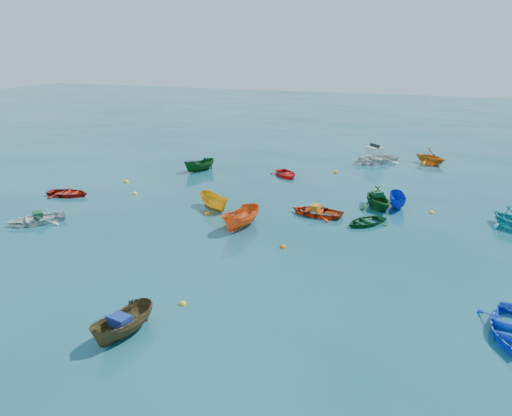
% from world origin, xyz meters
% --- Properties ---
extents(ground, '(160.00, 160.00, 0.00)m').
position_xyz_m(ground, '(0.00, 0.00, 0.00)').
color(ground, '#0A3F4D').
rests_on(ground, ground).
extents(dinghy_white_near, '(3.61, 3.70, 0.63)m').
position_xyz_m(dinghy_white_near, '(-11.00, -0.58, 0.00)').
color(dinghy_white_near, beige).
rests_on(dinghy_white_near, ground).
extents(sampan_brown_mid, '(1.50, 2.86, 1.05)m').
position_xyz_m(sampan_brown_mid, '(0.17, -8.48, 0.00)').
color(sampan_brown_mid, '#503C1D').
rests_on(sampan_brown_mid, ground).
extents(sampan_yellow_mid, '(2.88, 2.44, 1.07)m').
position_xyz_m(sampan_yellow_mid, '(-2.70, 5.11, 0.00)').
color(sampan_yellow_mid, '#EFA515').
rests_on(sampan_yellow_mid, ground).
extents(dinghy_green_e, '(2.95, 3.07, 0.52)m').
position_xyz_m(dinghy_green_e, '(6.25, 5.55, 0.00)').
color(dinghy_green_e, '#114B22').
rests_on(dinghy_green_e, ground).
extents(dinghy_cyan_se, '(3.07, 3.17, 1.28)m').
position_xyz_m(dinghy_cyan_se, '(13.60, 7.82, 0.00)').
color(dinghy_cyan_se, teal).
rests_on(dinghy_cyan_se, ground).
extents(dinghy_red_nw, '(3.05, 2.40, 0.57)m').
position_xyz_m(dinghy_red_nw, '(-12.88, 4.23, 0.00)').
color(dinghy_red_nw, '#9F180D').
rests_on(dinghy_red_nw, ground).
extents(sampan_orange_n, '(1.79, 3.30, 1.21)m').
position_xyz_m(sampan_orange_n, '(0.01, 2.67, 0.00)').
color(sampan_orange_n, '#EE5A16').
rests_on(sampan_orange_n, ground).
extents(dinghy_green_n, '(3.55, 3.65, 1.46)m').
position_xyz_m(dinghy_green_n, '(6.51, 8.62, 0.00)').
color(dinghy_green_n, '#114A19').
rests_on(dinghy_green_n, ground).
extents(dinghy_red_ne, '(3.22, 2.43, 0.63)m').
position_xyz_m(dinghy_red_ne, '(3.35, 6.14, 0.00)').
color(dinghy_red_ne, '#B7360F').
rests_on(dinghy_red_ne, ground).
extents(sampan_blue_far, '(1.39, 2.68, 0.99)m').
position_xyz_m(sampan_blue_far, '(7.64, 9.28, 0.00)').
color(sampan_blue_far, '#0F29C0').
rests_on(sampan_blue_far, ground).
extents(dinghy_red_far, '(3.16, 3.29, 0.56)m').
position_xyz_m(dinghy_red_far, '(-0.94, 14.00, 0.00)').
color(dinghy_red_far, red).
rests_on(dinghy_red_far, ground).
extents(dinghy_orange_far, '(3.69, 3.59, 1.48)m').
position_xyz_m(dinghy_orange_far, '(9.07, 21.88, 0.00)').
color(dinghy_orange_far, orange).
rests_on(dinghy_orange_far, ground).
extents(sampan_green_far, '(2.24, 2.87, 1.05)m').
position_xyz_m(sampan_green_far, '(-7.71, 13.15, 0.00)').
color(sampan_green_far, '#0F4415').
rests_on(sampan_green_far, ground).
extents(motorboat_white, '(5.06, 5.04, 1.46)m').
position_xyz_m(motorboat_white, '(4.65, 20.90, 0.00)').
color(motorboat_white, silver).
rests_on(motorboat_white, ground).
extents(tarp_green_a, '(0.80, 0.78, 0.31)m').
position_xyz_m(tarp_green_a, '(-10.94, -0.50, 0.47)').
color(tarp_green_a, '#124825').
rests_on(tarp_green_a, dinghy_white_near).
extents(tarp_blue_a, '(0.77, 0.64, 0.33)m').
position_xyz_m(tarp_blue_a, '(0.14, -8.63, 0.69)').
color(tarp_blue_a, navy).
rests_on(tarp_blue_a, sampan_brown_mid).
extents(tarp_green_b, '(0.77, 0.73, 0.30)m').
position_xyz_m(tarp_green_b, '(6.45, 8.70, 0.88)').
color(tarp_green_b, '#114727').
rests_on(tarp_green_b, dinghy_green_n).
extents(tarp_orange_b, '(0.53, 0.66, 0.30)m').
position_xyz_m(tarp_orange_b, '(3.25, 6.15, 0.47)').
color(tarp_orange_b, orange).
rests_on(tarp_orange_b, dinghy_red_ne).
extents(buoy_ye_a, '(0.29, 0.29, 0.29)m').
position_xyz_m(buoy_ye_a, '(1.01, -5.86, 0.00)').
color(buoy_ye_a, yellow).
rests_on(buoy_ye_a, ground).
extents(buoy_or_b, '(0.32, 0.32, 0.32)m').
position_xyz_m(buoy_or_b, '(2.95, 0.82, 0.00)').
color(buoy_or_b, '#D0640B').
rests_on(buoy_or_b, ground).
extents(buoy_ye_b, '(0.32, 0.32, 0.32)m').
position_xyz_m(buoy_ye_b, '(-8.97, 6.07, 0.00)').
color(buoy_ye_b, yellow).
rests_on(buoy_ye_b, ground).
extents(buoy_or_c, '(0.37, 0.37, 0.37)m').
position_xyz_m(buoy_or_c, '(-2.67, 4.01, 0.00)').
color(buoy_or_c, orange).
rests_on(buoy_or_c, ground).
extents(buoy_ye_c, '(0.34, 0.34, 0.34)m').
position_xyz_m(buoy_ye_c, '(5.96, 12.36, 0.00)').
color(buoy_ye_c, yellow).
rests_on(buoy_ye_c, ground).
extents(buoy_or_d, '(0.29, 0.29, 0.29)m').
position_xyz_m(buoy_or_d, '(13.22, 9.28, 0.00)').
color(buoy_or_d, orange).
rests_on(buoy_or_d, ground).
extents(buoy_ye_d, '(0.36, 0.36, 0.36)m').
position_xyz_m(buoy_ye_d, '(-11.23, 8.41, 0.00)').
color(buoy_ye_d, yellow).
rests_on(buoy_ye_d, ground).
extents(buoy_or_e, '(0.36, 0.36, 0.36)m').
position_xyz_m(buoy_or_e, '(2.42, 16.28, 0.00)').
color(buoy_or_e, orange).
rests_on(buoy_or_e, ground).
extents(buoy_ye_e, '(0.30, 0.30, 0.30)m').
position_xyz_m(buoy_ye_e, '(9.65, 8.84, 0.00)').
color(buoy_ye_e, yellow).
rests_on(buoy_ye_e, ground).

